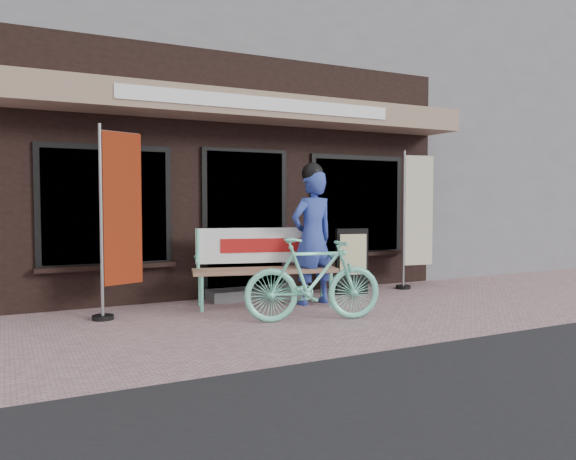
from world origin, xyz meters
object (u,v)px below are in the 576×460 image
bench (264,260)px  person (312,235)px  nobori_red (119,219)px  nobori_cream (416,218)px  bicycle (313,279)px  menu_stand (352,261)px

bench → person: size_ratio=1.03×
nobori_red → nobori_cream: nobori_red is taller
nobori_cream → bicycle: bearing=-143.8°
nobori_red → menu_stand: size_ratio=2.33×
nobori_cream → menu_stand: (-1.26, -0.03, -0.64)m
bicycle → nobori_red: bearing=72.1°
person → bench: bearing=150.1°
person → nobori_cream: nobori_cream is taller
nobori_red → bench: bearing=-23.8°
person → nobori_red: (-2.54, 0.32, 0.25)m
bicycle → nobori_red: size_ratio=0.71×
nobori_red → menu_stand: bearing=-19.7°
bicycle → menu_stand: menu_stand is taller
bench → menu_stand: 1.58m
nobori_cream → menu_stand: bearing=-170.1°
nobori_red → nobori_cream: bearing=-19.8°
person → menu_stand: (0.94, 0.44, -0.44)m
person → nobori_red: size_ratio=0.83×
menu_stand → nobori_cream: bearing=13.2°
person → menu_stand: bearing=16.8°
bench → menu_stand: size_ratio=1.99×
menu_stand → person: bearing=-143.3°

